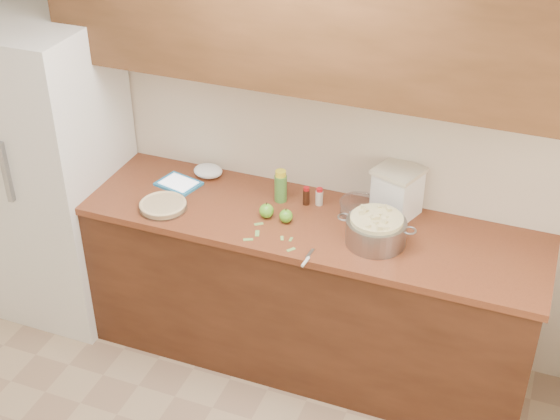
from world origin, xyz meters
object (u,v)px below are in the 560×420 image
at_px(flour_canister, 397,191).
at_px(tablet, 179,184).
at_px(pie, 163,206).
at_px(colander, 376,230).

bearing_deg(flour_canister, tablet, -172.82).
height_order(pie, flour_canister, flour_canister).
bearing_deg(tablet, flour_canister, 21.13).
relative_size(flour_canister, tablet, 1.06).
xyz_separation_m(colander, tablet, (-1.16, 0.15, -0.06)).
distance_m(colander, tablet, 1.17).
bearing_deg(pie, colander, 5.32).
relative_size(pie, tablet, 0.99).
bearing_deg(pie, tablet, 98.91).
height_order(pie, tablet, pie).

